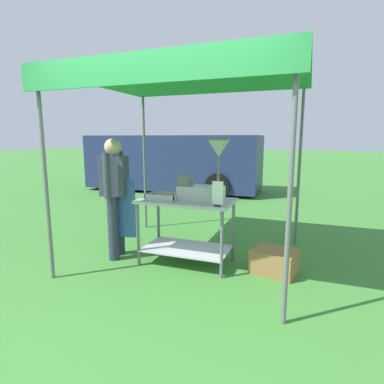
{
  "coord_description": "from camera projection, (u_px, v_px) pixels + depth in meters",
  "views": [
    {
      "loc": [
        1.38,
        -2.72,
        1.61
      ],
      "look_at": [
        -0.05,
        1.1,
        0.91
      ],
      "focal_mm": 29.25,
      "sensor_mm": 36.0,
      "label": 1
    }
  ],
  "objects": [
    {
      "name": "stall_canopy",
      "position": [
        189.0,
        83.0,
        3.81
      ],
      "size": [
        2.8,
        2.44,
        2.37
      ],
      "color": "slate",
      "rests_on": "ground"
    },
    {
      "name": "vendor",
      "position": [
        115.0,
        192.0,
        4.16
      ],
      "size": [
        0.46,
        0.54,
        1.61
      ],
      "color": "#2D3347",
      "rests_on": "ground"
    },
    {
      "name": "van_navy",
      "position": [
        174.0,
        162.0,
        9.76
      ],
      "size": [
        5.34,
        2.25,
        1.69
      ],
      "color": "navy",
      "rests_on": "ground"
    },
    {
      "name": "menu_sign",
      "position": [
        218.0,
        195.0,
        3.56
      ],
      "size": [
        0.13,
        0.05,
        0.29
      ],
      "color": "black",
      "rests_on": "donut_cart"
    },
    {
      "name": "donut_cart",
      "position": [
        187.0,
        218.0,
        4.01
      ],
      "size": [
        1.19,
        0.67,
        0.84
      ],
      "color": "#B7B7BC",
      "rests_on": "ground"
    },
    {
      "name": "supply_crate",
      "position": [
        274.0,
        261.0,
        3.77
      ],
      "size": [
        0.59,
        0.5,
        0.29
      ],
      "color": "olive",
      "rests_on": "ground"
    },
    {
      "name": "donut_tray",
      "position": [
        165.0,
        197.0,
        4.01
      ],
      "size": [
        0.41,
        0.27,
        0.07
      ],
      "color": "#B7B7BC",
      "rests_on": "donut_cart"
    },
    {
      "name": "ground_plane",
      "position": [
        255.0,
        196.0,
        8.8
      ],
      "size": [
        70.0,
        70.0,
        0.0
      ],
      "primitive_type": "plane",
      "color": "#3D7F33"
    },
    {
      "name": "donut_fryer",
      "position": [
        206.0,
        178.0,
        3.87
      ],
      "size": [
        0.64,
        0.28,
        0.77
      ],
      "color": "#B7B7BC",
      "rests_on": "donut_cart"
    }
  ]
}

